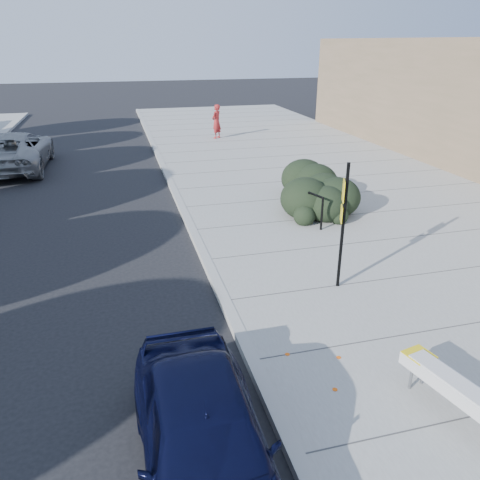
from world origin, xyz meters
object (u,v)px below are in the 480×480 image
(sign_post, at_px, (343,219))
(pedestrian, at_px, (216,121))
(sedan_navy, at_px, (205,440))
(bike_rack, at_px, (315,207))
(bench, at_px, (460,391))
(suv_silver, at_px, (14,151))

(sign_post, xyz_separation_m, pedestrian, (1.01, 16.96, -0.64))
(sign_post, height_order, pedestrian, sign_post)
(sedan_navy, bearing_deg, bike_rack, 58.23)
(bike_rack, xyz_separation_m, sedan_navy, (-4.56, -7.33, -0.06))
(bike_rack, relative_size, sedan_navy, 0.24)
(bench, height_order, bike_rack, bike_rack)
(bench, bearing_deg, pedestrian, 74.20)
(bench, relative_size, suv_silver, 0.34)
(bike_rack, height_order, suv_silver, suv_silver)
(pedestrian, bearing_deg, suv_silver, -23.03)
(sedan_navy, bearing_deg, suv_silver, 105.83)
(bike_rack, distance_m, sign_post, 3.63)
(suv_silver, xyz_separation_m, pedestrian, (9.48, 3.81, 0.26))
(bike_rack, bearing_deg, sign_post, -122.18)
(suv_silver, bearing_deg, bike_rack, 134.78)
(suv_silver, relative_size, pedestrian, 3.17)
(bench, distance_m, pedestrian, 20.93)
(bench, height_order, sign_post, sign_post)
(suv_silver, height_order, pedestrian, pedestrian)
(bench, relative_size, bike_rack, 2.02)
(bike_rack, bearing_deg, sedan_navy, -138.95)
(bench, relative_size, sedan_navy, 0.49)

